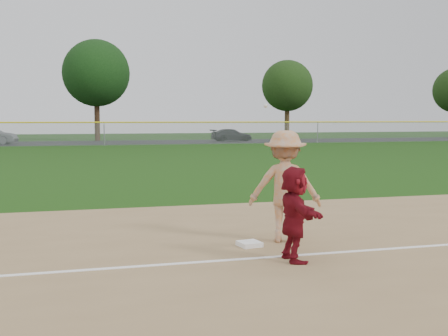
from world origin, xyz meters
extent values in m
plane|color=#173D0B|center=(0.00, 0.00, 0.00)|extent=(160.00, 160.00, 0.00)
cube|color=white|center=(0.00, -0.80, 0.03)|extent=(60.00, 0.10, 0.01)
cube|color=black|center=(0.00, 46.00, 0.01)|extent=(120.00, 10.00, 0.01)
cube|color=white|center=(0.07, 0.07, 0.06)|extent=(0.43, 0.43, 0.08)
imported|color=maroon|center=(0.44, -1.10, 0.78)|extent=(0.53, 1.43, 1.52)
imported|color=black|center=(13.25, 46.21, 0.63)|extent=(4.40, 2.02, 1.25)
imported|color=#A0A0A2|center=(0.82, 0.28, 1.05)|extent=(1.51, 1.19, 2.05)
sphere|color=silver|center=(0.39, 0.16, 2.51)|extent=(0.07, 0.07, 0.07)
plane|color=#999EA0|center=(0.00, 40.00, 1.00)|extent=(110.00, 0.00, 110.00)
cylinder|color=yellow|center=(0.00, 40.00, 2.00)|extent=(110.00, 0.12, 0.12)
cylinder|color=gray|center=(0.00, 40.00, 1.00)|extent=(0.08, 0.08, 2.00)
cylinder|color=gray|center=(20.00, 40.00, 1.00)|extent=(0.08, 0.08, 2.00)
cylinder|color=#311E12|center=(0.00, 51.50, 2.05)|extent=(0.56, 0.56, 4.10)
sphere|color=black|center=(0.00, 51.50, 7.08)|extent=(7.00, 7.00, 7.00)
cylinder|color=#3A2815|center=(22.00, 52.80, 1.82)|extent=(0.56, 0.56, 3.64)
sphere|color=black|center=(22.00, 52.80, 6.19)|extent=(6.00, 6.00, 6.00)
camera|label=1|loc=(-3.00, -9.28, 2.28)|focal=45.00mm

